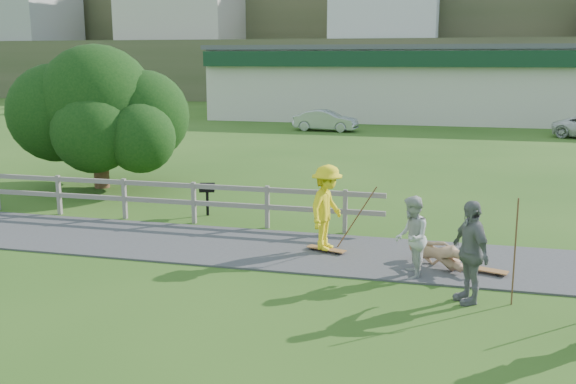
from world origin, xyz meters
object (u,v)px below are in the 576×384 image
(car_silver, at_px, (326,120))
(bbq, at_px, (207,200))
(skater_rider, at_px, (327,212))
(skater_fallen, at_px, (442,255))
(spectator_a, at_px, (411,238))
(spectator_b, at_px, (470,252))
(tree, at_px, (99,137))

(car_silver, relative_size, bbq, 4.22)
(skater_rider, relative_size, car_silver, 0.50)
(skater_fallen, xyz_separation_m, car_silver, (-7.14, 24.49, 0.32))
(skater_rider, distance_m, bbq, 4.69)
(spectator_a, relative_size, spectator_b, 0.89)
(skater_rider, distance_m, skater_fallen, 2.64)
(skater_fallen, relative_size, bbq, 1.85)
(skater_fallen, relative_size, spectator_b, 0.89)
(skater_fallen, distance_m, car_silver, 25.51)
(tree, bearing_deg, skater_fallen, -28.00)
(skater_rider, height_order, tree, tree)
(skater_rider, height_order, bbq, skater_rider)
(skater_rider, xyz_separation_m, spectator_a, (1.91, -1.21, -0.12))
(car_silver, bearing_deg, bbq, -172.93)
(skater_fallen, bearing_deg, tree, 104.88)
(skater_rider, distance_m, tree, 10.28)
(spectator_a, bearing_deg, skater_fallen, 134.79)
(skater_rider, distance_m, car_silver, 24.41)
(spectator_a, bearing_deg, skater_rider, -126.27)
(skater_fallen, bearing_deg, skater_rider, 121.08)
(skater_fallen, height_order, car_silver, car_silver)
(spectator_a, relative_size, car_silver, 0.44)
(spectator_b, xyz_separation_m, car_silver, (-7.62, 26.20, -0.31))
(skater_rider, height_order, skater_fallen, skater_rider)
(car_silver, bearing_deg, skater_fallen, -158.80)
(spectator_a, bearing_deg, bbq, -127.84)
(tree, bearing_deg, spectator_a, -32.03)
(spectator_a, distance_m, spectator_b, 1.49)
(skater_fallen, distance_m, tree, 12.77)
(skater_rider, xyz_separation_m, bbq, (-3.84, 2.64, -0.50))
(skater_rider, relative_size, spectator_b, 1.02)
(tree, relative_size, bbq, 6.88)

